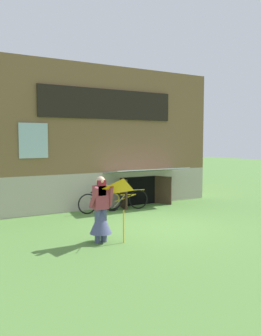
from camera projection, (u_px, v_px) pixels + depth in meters
name	position (u px, v px, depth m)	size (l,w,h in m)	color
ground_plane	(156.00, 226.00, 9.70)	(60.00, 60.00, 0.00)	#56843D
log_house	(81.00, 138.00, 14.33)	(8.70, 6.27, 5.00)	#ADA393
person	(101.00, 215.00, 8.08)	(0.61, 0.52, 1.57)	#474C75
kite	(124.00, 194.00, 7.75)	(0.80, 0.87, 1.43)	orange
bicycle_yellow	(125.00, 199.00, 11.99)	(1.53, 0.55, 0.73)	black
bicycle_black	(100.00, 202.00, 11.45)	(1.59, 0.08, 0.72)	black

